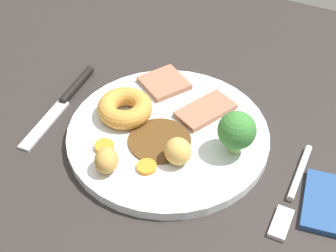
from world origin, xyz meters
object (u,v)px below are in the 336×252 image
object	(u,v)px
roast_potato_left	(178,151)
knife	(66,99)
carrot_coin_front	(104,146)
meat_slice_main	(164,83)
meat_slice_under	(206,110)
dinner_plate	(168,135)
yorkshire_pudding	(125,108)
fork	(292,193)
roast_potato_right	(106,160)
broccoli_floret	(237,131)
carrot_coin_back	(147,167)

from	to	relation	value
roast_potato_left	knife	xyz separation A→B (cm)	(20.33, -4.99, -2.65)
carrot_coin_front	meat_slice_main	bearing A→B (deg)	-95.26
meat_slice_main	knife	bearing A→B (deg)	33.05
meat_slice_under	dinner_plate	bearing A→B (deg)	61.23
carrot_coin_front	yorkshire_pudding	bearing A→B (deg)	-84.59
roast_potato_left	meat_slice_under	bearing A→B (deg)	-88.51
carrot_coin_front	meat_slice_under	bearing A→B (deg)	-127.55
dinner_plate	yorkshire_pudding	world-z (taller)	yorkshire_pudding
fork	knife	bearing A→B (deg)	-95.19
meat_slice_main	knife	xyz separation A→B (cm)	(12.25, 7.97, -1.35)
dinner_plate	yorkshire_pudding	size ratio (longest dim) A/B	3.57
roast_potato_right	dinner_plate	bearing A→B (deg)	-113.39
roast_potato_right	fork	world-z (taller)	roast_potato_right
roast_potato_right	fork	distance (cm)	22.97
dinner_plate	meat_slice_under	distance (cm)	6.54
dinner_plate	fork	distance (cm)	17.93
carrot_coin_front	roast_potato_left	bearing A→B (deg)	-167.70
yorkshire_pudding	carrot_coin_front	size ratio (longest dim) A/B	3.00
meat_slice_main	broccoli_floret	xyz separation A→B (cm)	(-13.94, 8.23, 3.07)
yorkshire_pudding	fork	size ratio (longest dim) A/B	0.50
dinner_plate	carrot_coin_front	distance (cm)	8.84
meat_slice_main	carrot_coin_back	xyz separation A→B (cm)	(-5.12, 15.81, -0.14)
meat_slice_under	yorkshire_pudding	world-z (taller)	yorkshire_pudding
dinner_plate	meat_slice_main	world-z (taller)	meat_slice_main
yorkshire_pudding	fork	world-z (taller)	yorkshire_pudding
meat_slice_under	carrot_coin_front	size ratio (longest dim) A/B	3.21
meat_slice_main	meat_slice_under	distance (cm)	8.39
meat_slice_main	roast_potato_right	xyz separation A→B (cm)	(-0.72, 17.94, 1.12)
meat_slice_main	roast_potato_left	bearing A→B (deg)	121.92
dinner_plate	carrot_coin_back	distance (cm)	7.17
roast_potato_right	carrot_coin_front	bearing A→B (deg)	-54.10
roast_potato_left	roast_potato_right	bearing A→B (deg)	34.07
yorkshire_pudding	knife	world-z (taller)	yorkshire_pudding
meat_slice_main	yorkshire_pudding	xyz separation A→B (cm)	(2.02, 8.26, 0.92)
knife	meat_slice_main	bearing A→B (deg)	120.40
meat_slice_under	carrot_coin_back	world-z (taller)	meat_slice_under
carrot_coin_front	fork	bearing A→B (deg)	-170.50
meat_slice_under	fork	bearing A→B (deg)	151.45
dinner_plate	carrot_coin_front	size ratio (longest dim) A/B	10.69
broccoli_floret	meat_slice_under	bearing A→B (deg)	-40.20
broccoli_floret	fork	size ratio (longest dim) A/B	0.40
meat_slice_main	yorkshire_pudding	size ratio (longest dim) A/B	0.80
meat_slice_main	fork	world-z (taller)	meat_slice_main
roast_potato_left	carrot_coin_back	world-z (taller)	roast_potato_left
meat_slice_under	fork	xyz separation A→B (cm)	(-14.67, 7.98, -1.41)
meat_slice_under	roast_potato_right	xyz separation A→B (cm)	(7.10, 14.88, 1.12)
fork	roast_potato_right	bearing A→B (deg)	-72.56
dinner_plate	yorkshire_pudding	xyz separation A→B (cm)	(6.74, -0.45, 2.02)
carrot_coin_front	broccoli_floret	world-z (taller)	broccoli_floret
carrot_coin_front	dinner_plate	bearing A→B (deg)	-133.99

